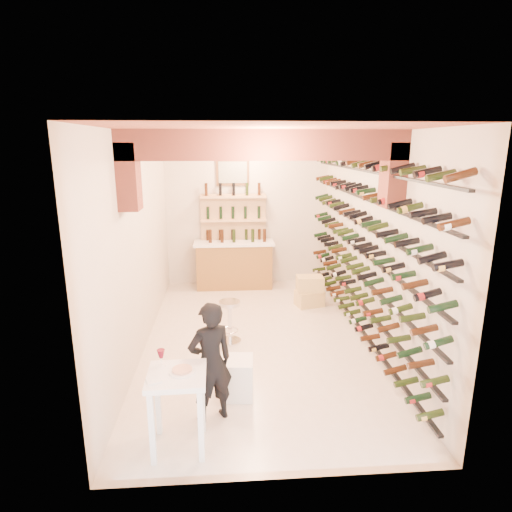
{
  "coord_description": "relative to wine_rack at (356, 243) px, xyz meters",
  "views": [
    {
      "loc": [
        -0.49,
        -6.35,
        3.03
      ],
      "look_at": [
        0.0,
        0.3,
        1.3
      ],
      "focal_mm": 30.32,
      "sensor_mm": 36.0,
      "label": 1
    }
  ],
  "objects": [
    {
      "name": "wine_rack",
      "position": [
        0.0,
        0.0,
        0.0
      ],
      "size": [
        0.32,
        5.7,
        2.56
      ],
      "color": "black",
      "rests_on": "ground"
    },
    {
      "name": "crate_upper",
      "position": [
        -0.42,
        1.4,
        -1.1
      ],
      "size": [
        0.5,
        0.35,
        0.29
      ],
      "primitive_type": "cube",
      "rotation": [
        0.0,
        0.0,
        -0.01
      ],
      "color": "tan",
      "rests_on": "crate_lower"
    },
    {
      "name": "back_counter",
      "position": [
        -1.83,
        2.65,
        -1.02
      ],
      "size": [
        1.7,
        0.62,
        1.29
      ],
      "color": "olive",
      "rests_on": "ground"
    },
    {
      "name": "chrome_barstool",
      "position": [
        -1.97,
        -0.06,
        -1.16
      ],
      "size": [
        0.35,
        0.35,
        0.68
      ],
      "rotation": [
        0.0,
        0.0,
        -0.14
      ],
      "color": "silver",
      "rests_on": "ground"
    },
    {
      "name": "back_shelving",
      "position": [
        -1.83,
        2.89,
        -0.38
      ],
      "size": [
        1.4,
        0.31,
        2.73
      ],
      "color": "tan",
      "rests_on": "ground"
    },
    {
      "name": "room_shell",
      "position": [
        -1.53,
        -0.26,
        0.7
      ],
      "size": [
        3.52,
        6.02,
        3.21
      ],
      "color": "beige",
      "rests_on": "ground"
    },
    {
      "name": "tasting_table",
      "position": [
        -2.53,
        -2.47,
        -0.86
      ],
      "size": [
        0.59,
        0.59,
        1.02
      ],
      "rotation": [
        0.0,
        0.0,
        0.02
      ],
      "color": "white",
      "rests_on": "ground"
    },
    {
      "name": "crate_lower",
      "position": [
        -0.42,
        1.4,
        -1.4
      ],
      "size": [
        0.58,
        0.47,
        0.3
      ],
      "primitive_type": "cube",
      "rotation": [
        0.0,
        0.0,
        0.25
      ],
      "color": "tan",
      "rests_on": "ground"
    },
    {
      "name": "white_stool",
      "position": [
        -1.9,
        -1.58,
        -1.3
      ],
      "size": [
        0.42,
        0.42,
        0.49
      ],
      "primitive_type": "cube",
      "rotation": [
        0.0,
        0.0,
        -0.08
      ],
      "color": "white",
      "rests_on": "ground"
    },
    {
      "name": "person",
      "position": [
        -2.21,
        -2.02,
        -0.85
      ],
      "size": [
        0.61,
        0.52,
        1.4
      ],
      "primitive_type": "imported",
      "rotation": [
        0.0,
        0.0,
        3.57
      ],
      "color": "black",
      "rests_on": "ground"
    },
    {
      "name": "ground",
      "position": [
        -1.53,
        0.0,
        -1.55
      ],
      "size": [
        6.0,
        6.0,
        0.0
      ],
      "primitive_type": "plane",
      "color": "beige",
      "rests_on": "ground"
    }
  ]
}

